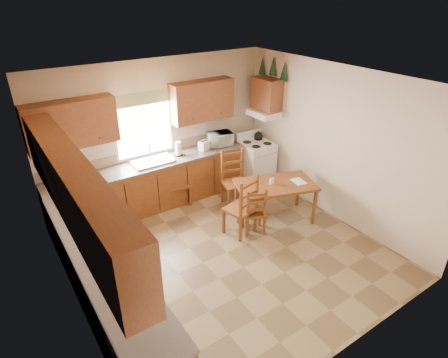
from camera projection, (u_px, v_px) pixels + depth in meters
floor at (227, 252)px, 5.98m from camera, size 4.50×4.50×0.00m
ceiling at (228, 83)px, 4.74m from camera, size 4.50×4.50×0.00m
wall_left at (64, 228)px, 4.24m from camera, size 4.50×4.50×0.00m
wall_right at (334, 144)px, 6.49m from camera, size 4.50×4.50×0.00m
wall_back at (159, 132)px, 7.02m from camera, size 4.50×4.50×0.00m
wall_front at (356, 263)px, 3.71m from camera, size 4.50×4.50×0.00m
lower_cab_back at (152, 186)px, 7.03m from camera, size 3.75×0.60×0.88m
lower_cab_left at (106, 286)px, 4.70m from camera, size 0.60×3.60×0.88m
counter_back at (149, 164)px, 6.82m from camera, size 3.75×0.63×0.04m
counter_left at (100, 257)px, 4.49m from camera, size 0.63×3.60×0.04m
backsplash at (142, 153)px, 6.98m from camera, size 3.75×0.01×0.18m
upper_cab_back_left at (71, 124)px, 5.89m from camera, size 1.41×0.33×0.75m
upper_cab_back_right at (202, 101)px, 7.09m from camera, size 1.25×0.33×0.75m
upper_cab_left at (74, 190)px, 3.98m from camera, size 0.33×3.60×0.75m
upper_cab_stove at (266, 94)px, 7.36m from camera, size 0.33×0.62×0.62m
range_hood at (264, 113)px, 7.51m from camera, size 0.44×0.62×0.12m
window_frame at (144, 125)px, 6.75m from camera, size 1.13×0.02×1.18m
window_pane at (144, 126)px, 6.75m from camera, size 1.05×0.01×1.10m
window_valance at (142, 99)px, 6.50m from camera, size 1.19×0.01×0.24m
sink_basin at (153, 161)px, 6.83m from camera, size 0.75×0.45×0.04m
pine_decal_a at (284, 71)px, 6.97m from camera, size 0.22×0.22×0.36m
pine_decal_b at (273, 66)px, 7.19m from camera, size 0.22×0.22×0.36m
pine_decal_c at (262, 66)px, 7.44m from camera, size 0.22×0.22×0.36m
stove at (256, 164)px, 7.91m from camera, size 0.64×0.66×0.90m
coffeemaker at (61, 175)px, 6.00m from camera, size 0.26×0.29×0.35m
paper_towel at (178, 149)px, 7.07m from camera, size 0.13×0.13×0.27m
toaster at (204, 145)px, 7.34m from camera, size 0.25×0.20×0.18m
microwave at (220, 139)px, 7.52m from camera, size 0.50×0.41×0.27m
dining_table at (274, 202)px, 6.69m from camera, size 1.53×1.17×0.72m
chair_near_left at (240, 205)px, 6.23m from camera, size 0.54×0.52×1.08m
chair_near_right at (254, 209)px, 6.31m from camera, size 0.48×0.47×0.87m
chair_far_left at (179, 181)px, 7.12m from camera, size 0.48×0.47×0.96m
chair_far_right at (236, 180)px, 7.03m from camera, size 0.55×0.54×1.09m
table_paper at (298, 181)px, 6.59m from camera, size 0.24×0.29×0.00m
table_card at (272, 181)px, 6.48m from camera, size 0.08×0.02×0.11m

